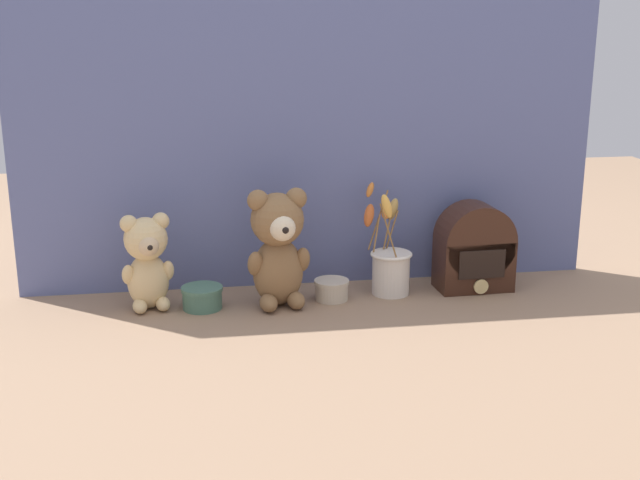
% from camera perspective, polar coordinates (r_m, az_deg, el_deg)
% --- Properties ---
extents(ground_plane, '(4.00, 4.00, 0.00)m').
position_cam_1_polar(ground_plane, '(2.09, 0.09, -4.43)').
color(ground_plane, '#8E7056').
extents(backdrop_wall, '(1.57, 0.02, 0.79)m').
position_cam_1_polar(backdrop_wall, '(2.15, -0.61, 7.01)').
color(backdrop_wall, slate).
rests_on(backdrop_wall, ground).
extents(teddy_bear_large, '(0.17, 0.15, 0.31)m').
position_cam_1_polar(teddy_bear_large, '(2.02, -2.99, -0.41)').
color(teddy_bear_large, olive).
rests_on(teddy_bear_large, ground).
extents(teddy_bear_medium, '(0.14, 0.12, 0.25)m').
position_cam_1_polar(teddy_bear_medium, '(2.05, -12.19, -1.38)').
color(teddy_bear_medium, '#DBBC84').
rests_on(teddy_bear_medium, ground).
extents(flower_vase, '(0.13, 0.17, 0.29)m').
position_cam_1_polar(flower_vase, '(2.14, 5.00, -1.74)').
color(flower_vase, silver).
rests_on(flower_vase, ground).
extents(vintage_radio, '(0.20, 0.12, 0.24)m').
position_cam_1_polar(vintage_radio, '(2.20, 10.91, -0.68)').
color(vintage_radio, '#381E14').
rests_on(vintage_radio, ground).
extents(decorative_tin_tall, '(0.09, 0.09, 0.05)m').
position_cam_1_polar(decorative_tin_tall, '(2.10, 0.83, -3.55)').
color(decorative_tin_tall, beige).
rests_on(decorative_tin_tall, ground).
extents(decorative_tin_short, '(0.11, 0.11, 0.06)m').
position_cam_1_polar(decorative_tin_short, '(2.06, -8.38, -4.02)').
color(decorative_tin_short, '#47705B').
rests_on(decorative_tin_short, ground).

